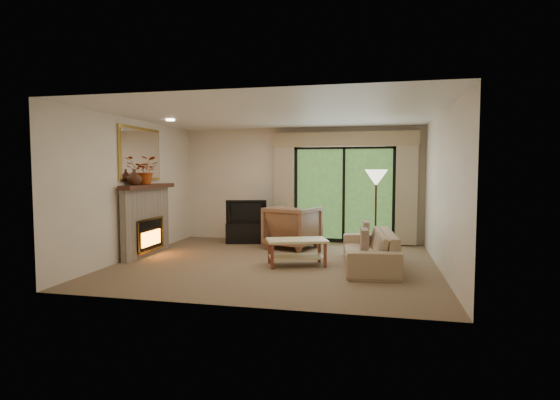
% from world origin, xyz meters
% --- Properties ---
extents(floor, '(5.50, 5.50, 0.00)m').
position_xyz_m(floor, '(0.00, 0.00, 0.00)').
color(floor, '#796147').
rests_on(floor, ground).
extents(ceiling, '(5.50, 5.50, 0.00)m').
position_xyz_m(ceiling, '(0.00, 0.00, 2.60)').
color(ceiling, white).
rests_on(ceiling, ground).
extents(wall_back, '(5.00, 0.00, 5.00)m').
position_xyz_m(wall_back, '(0.00, 2.50, 1.30)').
color(wall_back, beige).
rests_on(wall_back, ground).
extents(wall_front, '(5.00, 0.00, 5.00)m').
position_xyz_m(wall_front, '(0.00, -2.50, 1.30)').
color(wall_front, beige).
rests_on(wall_front, ground).
extents(wall_left, '(0.00, 5.00, 5.00)m').
position_xyz_m(wall_left, '(-2.75, 0.00, 1.30)').
color(wall_left, beige).
rests_on(wall_left, ground).
extents(wall_right, '(0.00, 5.00, 5.00)m').
position_xyz_m(wall_right, '(2.75, 0.00, 1.30)').
color(wall_right, beige).
rests_on(wall_right, ground).
extents(fireplace, '(0.24, 1.70, 1.37)m').
position_xyz_m(fireplace, '(-2.63, 0.20, 0.69)').
color(fireplace, gray).
rests_on(fireplace, floor).
extents(mirror, '(0.07, 1.45, 1.02)m').
position_xyz_m(mirror, '(-2.71, 0.20, 1.95)').
color(mirror, gold).
rests_on(mirror, wall_left).
extents(sliding_door, '(2.26, 0.10, 2.16)m').
position_xyz_m(sliding_door, '(1.00, 2.45, 1.10)').
color(sliding_door, black).
rests_on(sliding_door, floor).
extents(curtain_left, '(0.45, 0.18, 2.35)m').
position_xyz_m(curtain_left, '(-0.35, 2.34, 1.20)').
color(curtain_left, tan).
rests_on(curtain_left, floor).
extents(curtain_right, '(0.45, 0.18, 2.35)m').
position_xyz_m(curtain_right, '(2.35, 2.34, 1.20)').
color(curtain_right, tan).
rests_on(curtain_right, floor).
extents(cornice, '(3.20, 0.24, 0.32)m').
position_xyz_m(cornice, '(1.00, 2.36, 2.32)').
color(cornice, '#9D845F').
rests_on(cornice, wall_back).
extents(media_console, '(0.98, 0.61, 0.45)m').
position_xyz_m(media_console, '(-1.14, 1.95, 0.23)').
color(media_console, black).
rests_on(media_console, floor).
extents(tv, '(0.91, 0.33, 0.52)m').
position_xyz_m(tv, '(-1.14, 1.95, 0.72)').
color(tv, black).
rests_on(tv, media_console).
extents(armchair, '(1.23, 1.25, 0.90)m').
position_xyz_m(armchair, '(0.01, 1.53, 0.45)').
color(armchair, brown).
rests_on(armchair, floor).
extents(sofa, '(1.01, 2.16, 0.61)m').
position_xyz_m(sofa, '(1.61, 0.05, 0.30)').
color(sofa, tan).
rests_on(sofa, floor).
extents(pillow_near, '(0.15, 0.42, 0.41)m').
position_xyz_m(pillow_near, '(1.54, -0.55, 0.52)').
color(pillow_near, '#51382D').
rests_on(pillow_near, sofa).
extents(pillow_far, '(0.13, 0.38, 0.37)m').
position_xyz_m(pillow_far, '(1.54, 0.66, 0.52)').
color(pillow_far, '#51382D').
rests_on(pillow_far, sofa).
extents(coffee_table, '(1.15, 0.87, 0.46)m').
position_xyz_m(coffee_table, '(0.39, -0.12, 0.23)').
color(coffee_table, beige).
rests_on(coffee_table, floor).
extents(floor_lamp, '(0.47, 0.47, 1.65)m').
position_xyz_m(floor_lamp, '(1.71, 1.25, 0.83)').
color(floor_lamp, beige).
rests_on(floor_lamp, floor).
extents(vase, '(0.32, 0.32, 0.29)m').
position_xyz_m(vase, '(-2.61, -0.23, 1.52)').
color(vase, '#3E1F13').
rests_on(vase, fireplace).
extents(branches, '(0.59, 0.56, 0.53)m').
position_xyz_m(branches, '(-2.61, 0.19, 1.64)').
color(branches, '#A33C10').
rests_on(branches, fireplace).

